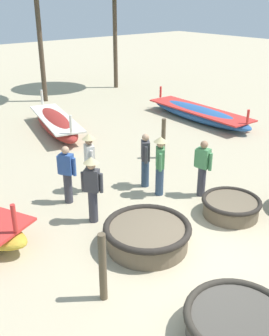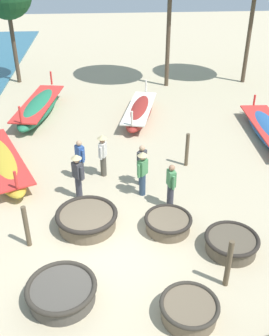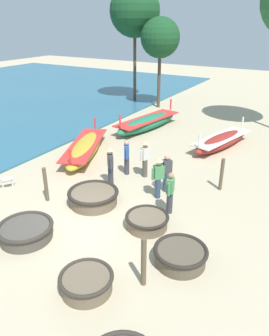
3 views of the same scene
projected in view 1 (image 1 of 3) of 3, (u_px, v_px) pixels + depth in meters
ground_plane at (203, 261)px, 8.07m from camera, size 80.00×80.00×0.00m
coracle_nearest at (147, 234)px, 8.44m from camera, size 1.90×1.90×0.55m
coracle_far_right at (231, 206)px, 9.66m from camera, size 1.46×1.46×0.46m
coracle_weathered at (238, 325)px, 6.16m from camera, size 1.75×1.75×0.50m
long_boat_white_hull at (199, 113)px, 17.04m from camera, size 1.58×5.64×1.03m
long_boat_green_hull at (56, 123)px, 15.57m from camera, size 2.20×4.79×1.25m
fisherman_standing_right at (203, 167)px, 10.41m from camera, size 0.28×0.52×1.57m
fisherman_by_coracle at (90, 159)px, 10.60m from camera, size 0.36×0.51×1.67m
fisherman_standing_left at (160, 162)px, 10.40m from camera, size 0.39×0.42×1.67m
fisherman_with_hat at (145, 159)px, 10.92m from camera, size 0.38×0.45×1.57m
fisherman_hauling at (92, 185)px, 9.13m from camera, size 0.39×0.43×1.67m
fisherman_crouching at (67, 173)px, 10.05m from camera, size 0.37×0.46×1.57m
mooring_post_shoreline at (163, 139)px, 12.94m from camera, size 0.14×0.14×1.36m
mooring_post_inland at (103, 267)px, 6.82m from camera, size 0.14×0.14×1.36m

